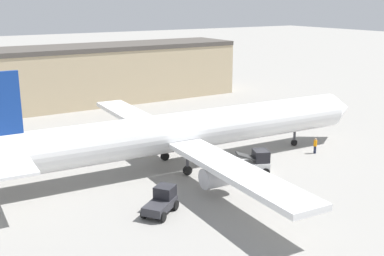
{
  "coord_description": "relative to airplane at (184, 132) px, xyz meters",
  "views": [
    {
      "loc": [
        -24.77,
        -40.01,
        16.48
      ],
      "look_at": [
        0.0,
        0.0,
        3.89
      ],
      "focal_mm": 45.0,
      "sensor_mm": 36.0,
      "label": 1
    }
  ],
  "objects": [
    {
      "name": "ground_plane",
      "position": [
        0.94,
        -0.04,
        -3.63
      ],
      "size": [
        400.0,
        400.0,
        0.0
      ],
      "primitive_type": "plane",
      "color": "gray"
    },
    {
      "name": "airplane",
      "position": [
        0.0,
        0.0,
        0.0
      ],
      "size": [
        45.28,
        39.59,
        10.89
      ],
      "rotation": [
        0.0,
        0.0,
        -0.05
      ],
      "color": "silver",
      "rests_on": "ground_plane"
    },
    {
      "name": "ground_crew_worker",
      "position": [
        14.44,
        -4.08,
        -2.69
      ],
      "size": [
        0.39,
        0.39,
        1.76
      ],
      "rotation": [
        0.0,
        0.0,
        0.41
      ],
      "color": "#1E2338",
      "rests_on": "ground_plane"
    },
    {
      "name": "baggage_tug",
      "position": [
        -7.24,
        -8.66,
        -2.67
      ],
      "size": [
        3.68,
        3.39,
        2.03
      ],
      "rotation": [
        0.0,
        0.0,
        0.63
      ],
      "color": "#2D2D33",
      "rests_on": "ground_plane"
    },
    {
      "name": "belt_loader_truck",
      "position": [
        4.72,
        -5.5,
        -2.52
      ],
      "size": [
        3.66,
        3.15,
        2.33
      ],
      "rotation": [
        0.0,
        0.0,
        -0.39
      ],
      "color": "silver",
      "rests_on": "ground_plane"
    }
  ]
}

